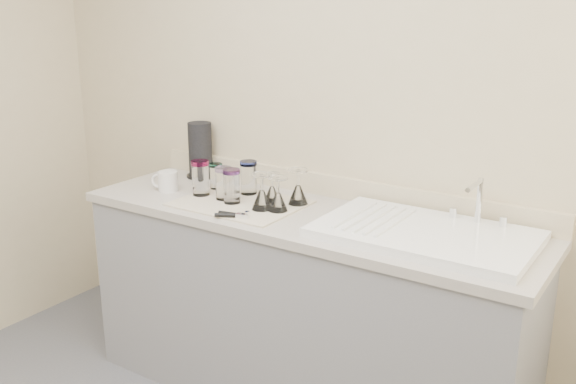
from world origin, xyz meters
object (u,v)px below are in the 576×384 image
Objects in this scene: goblet_front_right at (278,199)px; tumbler_purple at (249,177)px; sink_unit at (425,233)px; can_opener at (233,215)px; tumbler_teal at (216,176)px; tumbler_magenta at (201,178)px; goblet_back_left at (272,192)px; tumbler_blue at (224,183)px; paper_towel_roll at (200,151)px; tumbler_lavender at (232,186)px; goblet_back_right at (298,192)px; white_mug at (167,181)px; goblet_front_left at (262,197)px.

tumbler_purple is at bearing 152.07° from goblet_front_right.
sink_unit reaches higher than can_opener.
sink_unit is at bearing 16.73° from can_opener.
tumbler_teal is (-1.09, 0.07, 0.05)m from sink_unit.
goblet_back_left is (0.34, 0.10, -0.04)m from tumbler_magenta.
tumbler_magenta is (-1.08, -0.05, 0.07)m from sink_unit.
can_opener is at bearing -42.99° from tumbler_blue.
paper_towel_roll is (-0.40, 0.13, 0.05)m from tumbler_purple.
sink_unit is at bearing 4.71° from tumbler_lavender.
can_opener is at bearing -112.76° from goblet_back_right.
tumbler_lavender reaches higher than tumbler_teal.
tumbler_teal is 0.87× the size of can_opener.
tumbler_magenta is 1.16× the size of white_mug.
tumbler_lavender is at bearing -81.83° from tumbler_purple.
can_opener is (-0.04, -0.15, -0.04)m from goblet_front_left.
tumbler_purple reaches higher than goblet_back_left.
goblet_front_right is at bearing 57.72° from can_opener.
white_mug is (-0.19, -0.02, -0.04)m from tumbler_magenta.
tumbler_blue is at bearing 4.32° from white_mug.
tumbler_blue is 0.94× the size of goblet_front_left.
paper_towel_roll is (-0.55, 0.44, 0.12)m from can_opener.
goblet_back_left is 0.82× the size of goblet_back_right.
tumbler_lavender is 0.98× the size of goblet_back_right.
tumbler_purple is 0.99× the size of goblet_back_right.
sink_unit reaches higher than tumbler_magenta.
tumbler_magenta is 0.47m from goblet_back_right.
goblet_front_right reaches higher than goblet_back_left.
tumbler_teal is at bearing -178.62° from goblet_back_right.
tumbler_teal is 0.44× the size of paper_towel_roll.
goblet_front_left is at bearing -0.45° from tumbler_lavender.
tumbler_teal is at bearing 176.50° from sink_unit.
goblet_back_left is 0.14m from goblet_front_right.
tumbler_teal is 0.95× the size of goblet_back_left.
tumbler_magenta is 0.35m from goblet_back_left.
tumbler_teal is at bearing -33.38° from paper_towel_roll.
goblet_back_left is 0.92× the size of can_opener.
paper_towel_roll reaches higher than sink_unit.
goblet_front_left is at bearing -163.86° from goblet_front_right.
goblet_front_left is 1.06× the size of goblet_front_right.
can_opener is at bearing -122.28° from goblet_front_right.
goblet_back_right is at bearing 59.64° from goblet_front_left.
goblet_back_right is 0.70m from paper_towel_roll.
tumbler_purple is 0.55× the size of paper_towel_roll.
tumbler_lavender is 1.03× the size of goblet_front_right.
tumbler_purple reaches higher than tumbler_teal.
goblet_front_right is at bearing 1.84° from white_mug.
paper_towel_roll is at bearing 146.62° from tumbler_teal.
tumbler_teal is 0.12m from tumbler_magenta.
goblet_back_right is at bearing 172.97° from sink_unit.
tumbler_blue is (-0.04, -0.13, -0.00)m from tumbler_purple.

